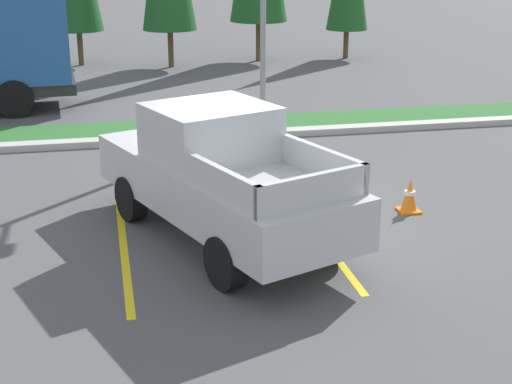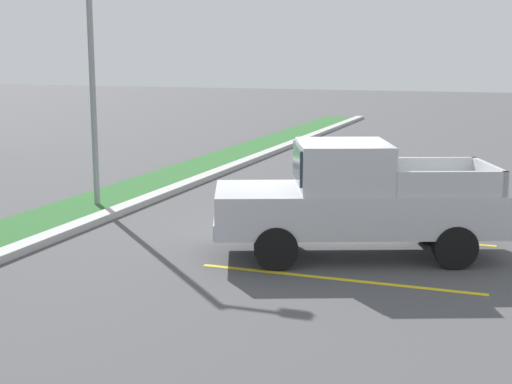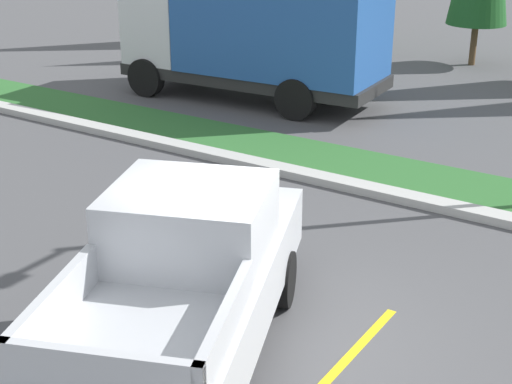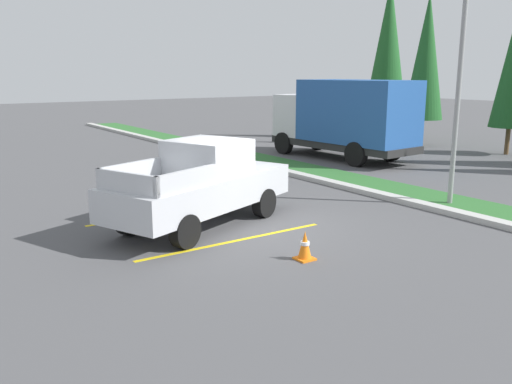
% 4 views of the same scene
% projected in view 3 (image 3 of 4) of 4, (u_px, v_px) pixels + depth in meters
% --- Properties ---
extents(ground_plane, '(120.00, 120.00, 0.00)m').
position_uv_depth(ground_plane, '(271.00, 337.00, 9.47)').
color(ground_plane, '#4C4C4F').
extents(parking_line_near, '(0.12, 4.80, 0.01)m').
position_uv_depth(parking_line_near, '(92.00, 323.00, 9.76)').
color(parking_line_near, yellow).
rests_on(parking_line_near, ground).
extents(curb_strip, '(56.00, 0.40, 0.15)m').
position_uv_depth(curb_strip, '(423.00, 201.00, 13.32)').
color(curb_strip, '#B2B2AD').
rests_on(curb_strip, ground).
extents(grass_median, '(56.00, 1.80, 0.06)m').
position_uv_depth(grass_median, '(445.00, 184.00, 14.19)').
color(grass_median, '#2D662D').
rests_on(grass_median, ground).
extents(pickup_truck_main, '(3.65, 5.55, 2.10)m').
position_uv_depth(pickup_truck_main, '(186.00, 282.00, 8.63)').
color(pickup_truck_main, black).
rests_on(pickup_truck_main, ground).
extents(cargo_truck_distant, '(6.93, 2.84, 3.40)m').
position_uv_depth(cargo_truck_distant, '(257.00, 28.00, 19.12)').
color(cargo_truck_distant, black).
rests_on(cargo_truck_distant, ground).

